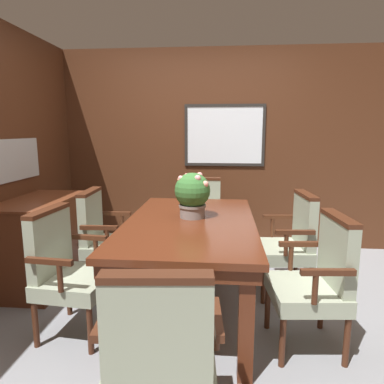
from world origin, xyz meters
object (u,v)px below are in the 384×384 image
(potted_plant, at_px, (192,194))
(chair_head_near, at_px, (161,353))
(chair_right_near, at_px, (317,277))
(chair_left_far, at_px, (104,235))
(dining_table, at_px, (190,232))
(sideboard_cabinet, at_px, (42,242))
(chair_left_near, at_px, (66,267))
(chair_head_far, at_px, (201,215))
(chair_right_far, at_px, (290,240))

(potted_plant, bearing_deg, chair_head_near, -90.94)
(chair_right_near, xyz_separation_m, potted_plant, (-0.88, 0.48, 0.47))
(chair_left_far, height_order, potted_plant, potted_plant)
(dining_table, distance_m, chair_head_near, 1.27)
(chair_head_near, relative_size, sideboard_cabinet, 0.93)
(chair_left_near, distance_m, sideboard_cabinet, 0.98)
(potted_plant, distance_m, sideboard_cabinet, 1.60)
(dining_table, xyz_separation_m, chair_left_near, (-0.86, -0.37, -0.17))
(sideboard_cabinet, bearing_deg, chair_head_far, 29.64)
(dining_table, distance_m, chair_head_far, 1.25)
(chair_left_far, relative_size, sideboard_cabinet, 0.93)
(chair_head_far, bearing_deg, chair_left_far, -136.47)
(chair_left_far, height_order, chair_right_near, same)
(chair_right_far, height_order, potted_plant, potted_plant)
(chair_head_near, relative_size, chair_head_far, 1.00)
(chair_left_far, distance_m, sideboard_cabinet, 0.62)
(chair_right_near, distance_m, sideboard_cabinet, 2.49)
(chair_head_near, bearing_deg, potted_plant, -96.03)
(chair_left_near, bearing_deg, dining_table, -61.52)
(chair_left_far, bearing_deg, chair_head_near, -155.30)
(dining_table, xyz_separation_m, sideboard_cabinet, (-1.47, 0.40, -0.25))
(chair_left_far, height_order, sideboard_cabinet, chair_left_far)
(potted_plant, relative_size, sideboard_cabinet, 0.37)
(chair_right_far, bearing_deg, potted_plant, -74.44)
(chair_head_near, height_order, sideboard_cabinet, chair_head_near)
(chair_head_far, bearing_deg, chair_head_near, -91.25)
(chair_head_far, distance_m, chair_right_near, 1.85)
(dining_table, xyz_separation_m, chair_right_near, (0.89, -0.38, -0.17))
(chair_right_far, relative_size, potted_plant, 2.53)
(chair_head_far, relative_size, sideboard_cabinet, 0.93)
(chair_head_near, relative_size, potted_plant, 2.53)
(chair_right_far, distance_m, potted_plant, 1.03)
(chair_head_near, xyz_separation_m, potted_plant, (0.02, 1.35, 0.47))
(dining_table, height_order, chair_head_far, chair_head_far)
(chair_left_near, height_order, chair_left_far, same)
(chair_head_near, bearing_deg, sideboard_cabinet, -53.77)
(chair_right_near, relative_size, potted_plant, 2.53)
(dining_table, relative_size, chair_right_near, 1.86)
(chair_left_near, bearing_deg, chair_right_near, -85.14)
(chair_head_far, bearing_deg, sideboard_cabinet, -151.23)
(dining_table, height_order, sideboard_cabinet, sideboard_cabinet)
(chair_right_far, relative_size, chair_head_near, 1.00)
(chair_head_far, height_order, sideboard_cabinet, chair_head_far)
(dining_table, height_order, chair_left_far, chair_left_far)
(chair_head_far, xyz_separation_m, chair_right_near, (0.89, -1.62, 0.00))
(chair_head_near, bearing_deg, chair_head_far, -95.47)
(dining_table, relative_size, chair_head_near, 1.86)
(dining_table, xyz_separation_m, chair_head_far, (0.00, 1.24, -0.17))
(chair_right_far, bearing_deg, chair_left_near, -70.43)
(sideboard_cabinet, bearing_deg, chair_right_near, -18.35)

